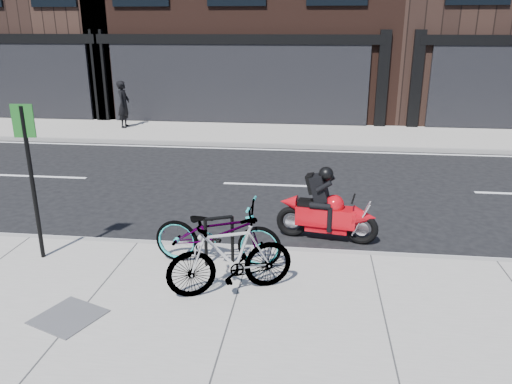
# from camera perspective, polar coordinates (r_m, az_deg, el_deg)

# --- Properties ---
(ground) EXTENTS (120.00, 120.00, 0.00)m
(ground) POSITION_cam_1_polar(r_m,az_deg,el_deg) (10.41, 0.83, -2.53)
(ground) COLOR black
(ground) RESTS_ON ground
(sidewalk_near) EXTENTS (60.00, 6.00, 0.13)m
(sidewalk_near) POSITION_cam_1_polar(r_m,az_deg,el_deg) (6.02, -4.50, -19.13)
(sidewalk_near) COLOR gray
(sidewalk_near) RESTS_ON ground
(sidewalk_far) EXTENTS (60.00, 3.50, 0.13)m
(sidewalk_far) POSITION_cam_1_polar(r_m,az_deg,el_deg) (17.82, 3.48, 6.59)
(sidewalk_far) COLOR gray
(sidewalk_far) RESTS_ON ground
(bike_rack) EXTENTS (0.45, 0.22, 0.80)m
(bike_rack) POSITION_cam_1_polar(r_m,az_deg,el_deg) (7.86, -4.24, -5.05)
(bike_rack) COLOR black
(bike_rack) RESTS_ON sidewalk_near
(bicycle_front) EXTENTS (2.07, 0.83, 1.07)m
(bicycle_front) POSITION_cam_1_polar(r_m,az_deg,el_deg) (7.84, -4.42, -4.62)
(bicycle_front) COLOR gray
(bicycle_front) RESTS_ON sidewalk_near
(bicycle_rear) EXTENTS (1.86, 1.16, 1.09)m
(bicycle_rear) POSITION_cam_1_polar(r_m,az_deg,el_deg) (7.01, -2.97, -7.40)
(bicycle_rear) COLOR gray
(bicycle_rear) RESTS_ON sidewalk_near
(motorcycle) EXTENTS (1.86, 0.66, 1.39)m
(motorcycle) POSITION_cam_1_polar(r_m,az_deg,el_deg) (9.06, 8.59, -2.19)
(motorcycle) COLOR black
(motorcycle) RESTS_ON ground
(pedestrian) EXTENTS (0.42, 0.63, 1.70)m
(pedestrian) POSITION_cam_1_polar(r_m,az_deg,el_deg) (19.24, -14.89, 9.67)
(pedestrian) COLOR black
(pedestrian) RESTS_ON sidewalk_far
(utility_grate) EXTENTS (0.98, 0.98, 0.02)m
(utility_grate) POSITION_cam_1_polar(r_m,az_deg,el_deg) (7.11, -20.64, -13.20)
(utility_grate) COLOR #444345
(utility_grate) RESTS_ON sidewalk_near
(sign_post) EXTENTS (0.34, 0.07, 2.50)m
(sign_post) POSITION_cam_1_polar(r_m,az_deg,el_deg) (8.47, -24.38, 2.38)
(sign_post) COLOR black
(sign_post) RESTS_ON sidewalk_near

